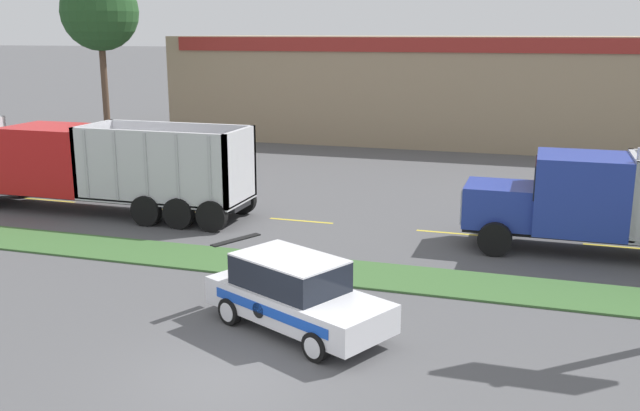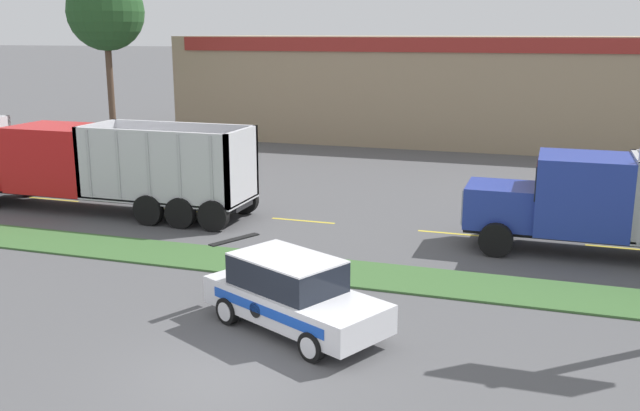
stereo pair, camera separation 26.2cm
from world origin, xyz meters
The scene contains 12 objects.
ground_plane centered at (0.00, 0.00, 0.00)m, with size 600.00×600.00×0.00m, color #515154.
grass_verge centered at (0.00, 6.57, 0.03)m, with size 120.00×2.18×0.06m, color #3D6633.
centre_line_2 centered at (-13.34, 11.66, 0.00)m, with size 2.40×0.14×0.01m, color yellow.
centre_line_3 centered at (-7.94, 11.66, 0.00)m, with size 2.40×0.14×0.01m, color yellow.
centre_line_4 centered at (-2.54, 11.66, 0.00)m, with size 2.40×0.14×0.01m, color yellow.
centre_line_5 centered at (2.86, 11.66, 0.00)m, with size 2.40×0.14×0.01m, color yellow.
centre_line_6 centered at (8.26, 11.66, 0.00)m, with size 2.40×0.14×0.01m, color yellow.
dump_truck_mid centered at (-11.09, 10.67, 1.66)m, with size 11.51×2.84×3.35m.
dump_truck_trail centered at (7.86, 10.74, 1.56)m, with size 11.08×2.75×3.45m.
rally_car centered at (0.47, 2.50, 0.86)m, with size 4.81×3.59×1.73m.
store_building_backdrop centered at (1.60, 34.70, 3.20)m, with size 37.80×12.10×6.39m.
tree_behind_centre centered at (-18.63, 23.85, 8.15)m, with size 4.33×4.33×10.99m.
Camera 1 is at (5.58, -11.83, 6.63)m, focal length 40.00 mm.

